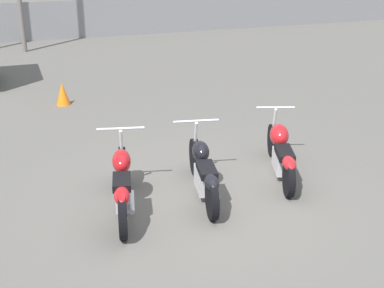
{
  "coord_description": "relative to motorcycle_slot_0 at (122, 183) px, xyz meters",
  "views": [
    {
      "loc": [
        -2.57,
        -6.52,
        3.65
      ],
      "look_at": [
        0.0,
        0.64,
        0.65
      ],
      "focal_mm": 50.0,
      "sensor_mm": 36.0,
      "label": 1
    }
  ],
  "objects": [
    {
      "name": "ground_plane",
      "position": [
        1.22,
        -0.1,
        -0.42
      ],
      "size": [
        60.0,
        60.0,
        0.0
      ],
      "primitive_type": "plane",
      "color": "#5B5954"
    },
    {
      "name": "fence_back",
      "position": [
        1.22,
        13.71,
        0.27
      ],
      "size": [
        40.0,
        0.04,
        1.39
      ],
      "color": "gray",
      "rests_on": "ground_plane"
    },
    {
      "name": "motorcycle_slot_0",
      "position": [
        0.0,
        0.0,
        0.0
      ],
      "size": [
        0.79,
        2.11,
        1.0
      ],
      "rotation": [
        0.0,
        0.0,
        -0.22
      ],
      "color": "black",
      "rests_on": "ground_plane"
    },
    {
      "name": "motorcycle_slot_1",
      "position": [
        1.23,
        0.06,
        -0.03
      ],
      "size": [
        0.75,
        2.07,
        0.95
      ],
      "rotation": [
        0.0,
        0.0,
        -0.19
      ],
      "color": "black",
      "rests_on": "ground_plane"
    },
    {
      "name": "motorcycle_slot_2",
      "position": [
        2.66,
        0.33,
        -0.02
      ],
      "size": [
        0.95,
        2.05,
        0.93
      ],
      "rotation": [
        0.0,
        0.0,
        -0.33
      ],
      "color": "black",
      "rests_on": "ground_plane"
    },
    {
      "name": "traffic_cone_far",
      "position": [
        -0.16,
        5.4,
        -0.17
      ],
      "size": [
        0.32,
        0.32,
        0.52
      ],
      "color": "orange",
      "rests_on": "ground_plane"
    }
  ]
}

